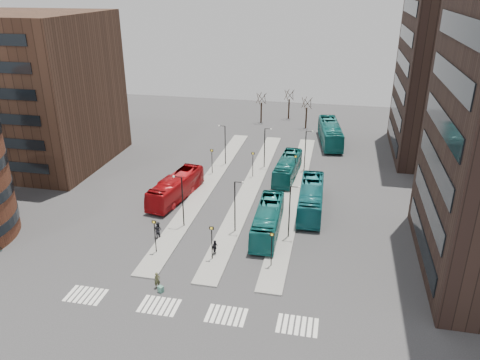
% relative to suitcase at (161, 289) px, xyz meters
% --- Properties ---
extents(ground, '(160.00, 160.00, 0.00)m').
position_rel_suitcase_xyz_m(ground, '(1.56, -5.88, -0.30)').
color(ground, '#2E2E31').
rests_on(ground, ground).
extents(island_left, '(2.50, 45.00, 0.15)m').
position_rel_suitcase_xyz_m(island_left, '(-2.44, 24.12, -0.22)').
color(island_left, gray).
rests_on(island_left, ground).
extents(island_mid, '(2.50, 45.00, 0.15)m').
position_rel_suitcase_xyz_m(island_mid, '(3.56, 24.12, -0.22)').
color(island_mid, gray).
rests_on(island_mid, ground).
extents(island_right, '(2.50, 45.00, 0.15)m').
position_rel_suitcase_xyz_m(island_right, '(9.56, 24.12, -0.22)').
color(island_right, gray).
rests_on(island_right, ground).
extents(suitcase, '(0.59, 0.53, 0.60)m').
position_rel_suitcase_xyz_m(suitcase, '(0.00, 0.00, 0.00)').
color(suitcase, navy).
rests_on(suitcase, ground).
extents(red_bus, '(4.41, 11.48, 3.12)m').
position_rel_suitcase_xyz_m(red_bus, '(-5.17, 19.08, 1.26)').
color(red_bus, '#A70C11').
rests_on(red_bus, ground).
extents(teal_bus_a, '(2.91, 11.14, 3.08)m').
position_rel_suitcase_xyz_m(teal_bus_a, '(7.74, 12.85, 1.24)').
color(teal_bus_a, '#146766').
rests_on(teal_bus_a, ground).
extents(teal_bus_b, '(3.18, 10.92, 3.00)m').
position_rel_suitcase_xyz_m(teal_bus_b, '(8.02, 29.16, 1.20)').
color(teal_bus_b, '#135F5D').
rests_on(teal_bus_b, ground).
extents(teal_bus_c, '(3.04, 11.82, 3.27)m').
position_rel_suitcase_xyz_m(teal_bus_c, '(12.03, 19.41, 1.34)').
color(teal_bus_c, '#166970').
rests_on(teal_bus_c, ground).
extents(teal_bus_d, '(4.89, 13.44, 3.66)m').
position_rel_suitcase_xyz_m(teal_bus_d, '(13.37, 45.92, 1.53)').
color(teal_bus_d, '#156967').
rests_on(teal_bus_d, ground).
extents(traveller, '(0.69, 0.64, 1.58)m').
position_rel_suitcase_xyz_m(traveller, '(-0.53, 0.57, 0.49)').
color(traveller, '#424428').
rests_on(traveller, ground).
extents(commuter_a, '(1.09, 0.97, 1.86)m').
position_rel_suitcase_xyz_m(commuter_a, '(-3.81, 9.25, 0.63)').
color(commuter_a, black).
rests_on(commuter_a, ground).
extents(commuter_b, '(0.70, 1.11, 1.75)m').
position_rel_suitcase_xyz_m(commuter_b, '(3.20, 6.98, 0.58)').
color(commuter_b, black).
rests_on(commuter_b, ground).
extents(commuter_c, '(0.98, 1.09, 1.47)m').
position_rel_suitcase_xyz_m(commuter_c, '(6.50, 11.70, 0.44)').
color(commuter_c, black).
rests_on(commuter_c, ground).
extents(crosswalk_stripes, '(22.35, 2.40, 0.01)m').
position_rel_suitcase_xyz_m(crosswalk_stripes, '(3.31, -1.88, -0.29)').
color(crosswalk_stripes, silver).
rests_on(crosswalk_stripes, ground).
extents(office_block, '(25.00, 20.12, 22.00)m').
position_rel_suitcase_xyz_m(office_block, '(-32.44, 28.10, 10.70)').
color(office_block, '#412A1E').
rests_on(office_block, ground).
extents(tower_far, '(20.12, 20.00, 30.00)m').
position_rel_suitcase_xyz_m(tower_far, '(33.54, 44.12, 14.70)').
color(tower_far, black).
rests_on(tower_far, ground).
extents(sign_poles, '(12.45, 22.12, 3.65)m').
position_rel_suitcase_xyz_m(sign_poles, '(3.16, 17.12, 2.11)').
color(sign_poles, black).
rests_on(sign_poles, ground).
extents(lamp_posts, '(14.04, 20.24, 6.12)m').
position_rel_suitcase_xyz_m(lamp_posts, '(4.20, 22.12, 3.28)').
color(lamp_posts, black).
rests_on(lamp_posts, ground).
extents(bare_trees, '(10.97, 8.14, 5.90)m').
position_rel_suitcase_xyz_m(bare_trees, '(4.23, 56.79, 2.43)').
color(bare_trees, black).
rests_on(bare_trees, ground).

